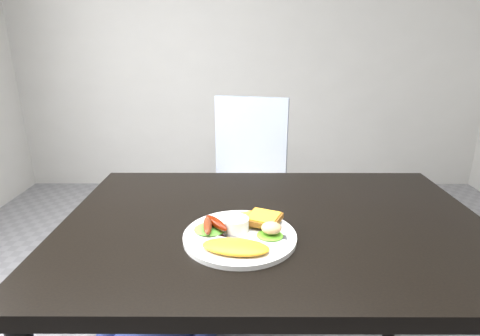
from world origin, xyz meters
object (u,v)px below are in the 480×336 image
dining_chair (251,193)px  plate (240,237)px  person (182,164)px  dining_table (274,226)px

dining_chair → plate: size_ratio=1.43×
person → dining_table: bearing=142.9°
dining_table → plate: size_ratio=4.13×
person → plate: 0.61m
dining_table → dining_chair: bearing=92.4°
dining_chair → person: size_ratio=0.27×
plate → person: bearing=112.4°
dining_table → person: size_ratio=0.78×
person → plate: size_ratio=5.30×
dining_table → person: bearing=126.2°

